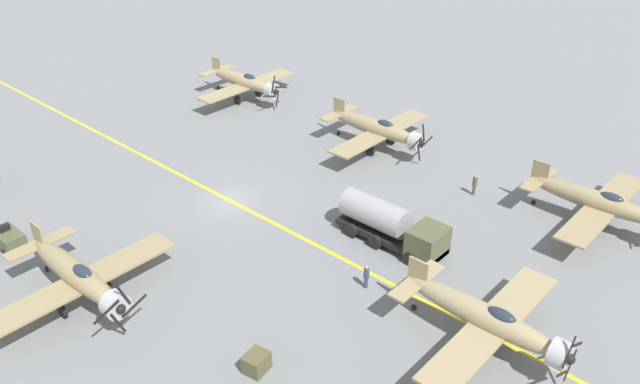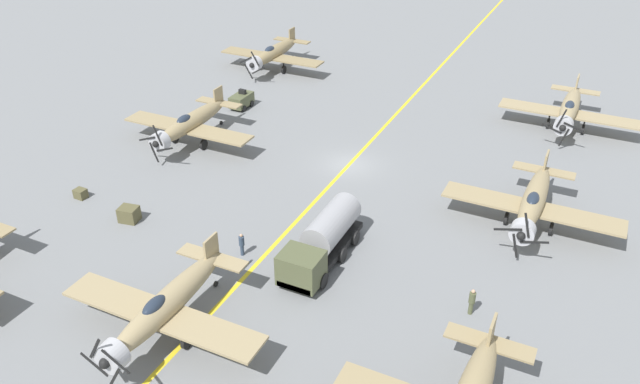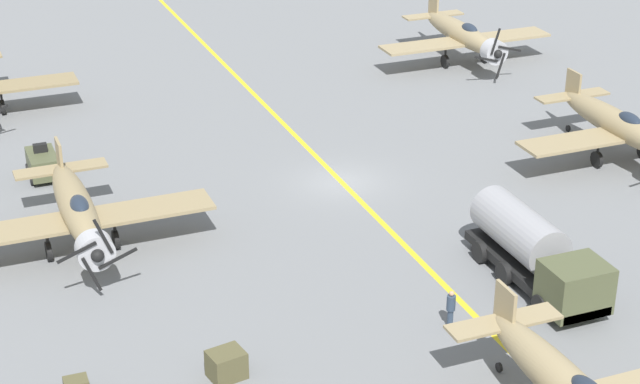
# 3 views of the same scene
# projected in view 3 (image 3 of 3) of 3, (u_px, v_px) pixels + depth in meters

# --- Properties ---
(ground_plane) EXTENTS (400.00, 400.00, 0.00)m
(ground_plane) POSITION_uv_depth(u_px,v_px,m) (342.00, 182.00, 55.13)
(ground_plane) COLOR slate
(taxiway_stripe) EXTENTS (0.30, 160.00, 0.01)m
(taxiway_stripe) POSITION_uv_depth(u_px,v_px,m) (342.00, 182.00, 55.13)
(taxiway_stripe) COLOR yellow
(taxiway_stripe) RESTS_ON ground
(airplane_mid_left) EXTENTS (12.00, 9.98, 3.76)m
(airplane_mid_left) POSITION_uv_depth(u_px,v_px,m) (620.00, 126.00, 56.80)
(airplane_mid_left) COLOR tan
(airplane_mid_left) RESTS_ON ground
(airplane_mid_right) EXTENTS (12.00, 9.98, 3.72)m
(airplane_mid_right) POSITION_uv_depth(u_px,v_px,m) (78.00, 211.00, 47.54)
(airplane_mid_right) COLOR #9C885F
(airplane_mid_right) RESTS_ON ground
(airplane_near_left) EXTENTS (12.00, 9.98, 3.75)m
(airplane_near_left) POSITION_uv_depth(u_px,v_px,m) (464.00, 35.00, 71.74)
(airplane_near_left) COLOR tan
(airplane_near_left) RESTS_ON ground
(fuel_tanker) EXTENTS (2.68, 8.00, 2.98)m
(fuel_tanker) POSITION_uv_depth(u_px,v_px,m) (536.00, 252.00, 45.10)
(fuel_tanker) COLOR black
(fuel_tanker) RESTS_ON ground
(tow_tractor) EXTENTS (1.57, 2.60, 1.79)m
(tow_tractor) POSITION_uv_depth(u_px,v_px,m) (43.00, 164.00, 55.33)
(tow_tractor) COLOR #515638
(tow_tractor) RESTS_ON ground
(ground_crew_inspecting) EXTENTS (0.36, 0.36, 1.63)m
(ground_crew_inspecting) POSITION_uv_depth(u_px,v_px,m) (451.00, 307.00, 42.26)
(ground_crew_inspecting) COLOR #334256
(ground_crew_inspecting) RESTS_ON ground
(supply_crate_by_tanker) EXTENTS (1.46, 1.29, 1.08)m
(supply_crate_by_tanker) POSITION_uv_depth(u_px,v_px,m) (227.00, 365.00, 39.30)
(supply_crate_by_tanker) COLOR brown
(supply_crate_by_tanker) RESTS_ON ground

